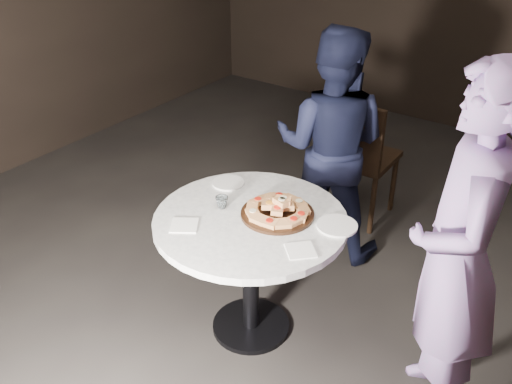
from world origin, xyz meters
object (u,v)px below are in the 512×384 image
(focaccia_pile, at_px, (278,208))
(diner_teal, at_px, (457,259))
(water_glass, at_px, (222,202))
(chair_far, at_px, (357,153))
(serving_board, at_px, (277,214))
(diner_navy, at_px, (331,146))
(table, at_px, (251,240))

(focaccia_pile, height_order, diner_teal, diner_teal)
(water_glass, relative_size, chair_far, 0.07)
(serving_board, xyz_separation_m, chair_far, (-0.17, 1.29, -0.21))
(chair_far, relative_size, diner_teal, 0.55)
(serving_board, relative_size, focaccia_pile, 1.11)
(serving_board, xyz_separation_m, focaccia_pile, (0.00, 0.00, 0.03))
(diner_navy, bearing_deg, table, 78.37)
(focaccia_pile, relative_size, diner_teal, 0.19)
(focaccia_pile, distance_m, water_glass, 0.31)
(table, height_order, water_glass, water_glass)
(focaccia_pile, xyz_separation_m, chair_far, (-0.17, 1.29, -0.25))
(serving_board, height_order, focaccia_pile, focaccia_pile)
(water_glass, relative_size, diner_navy, 0.04)
(diner_navy, height_order, diner_teal, diner_teal)
(table, xyz_separation_m, diner_teal, (1.03, 0.09, 0.27))
(diner_navy, bearing_deg, diner_teal, 125.29)
(focaccia_pile, relative_size, water_glass, 4.97)
(chair_far, distance_m, diner_teal, 1.74)
(table, xyz_separation_m, serving_board, (0.10, 0.10, 0.15))
(serving_board, relative_size, diner_teal, 0.22)
(table, bearing_deg, chair_far, 92.78)
(focaccia_pile, relative_size, chair_far, 0.36)
(diner_teal, bearing_deg, chair_far, -161.37)
(focaccia_pile, distance_m, chair_far, 1.33)
(focaccia_pile, bearing_deg, diner_navy, 101.18)
(table, bearing_deg, focaccia_pile, 44.96)
(chair_far, bearing_deg, focaccia_pile, 96.08)
(diner_navy, distance_m, diner_teal, 1.42)
(chair_far, bearing_deg, table, 91.33)
(focaccia_pile, xyz_separation_m, water_glass, (-0.29, -0.11, -0.01))
(focaccia_pile, height_order, water_glass, focaccia_pile)
(table, relative_size, serving_board, 3.50)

